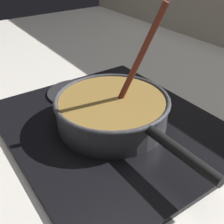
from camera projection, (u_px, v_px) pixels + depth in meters
ground at (92, 144)px, 0.69m from camera, size 2.40×1.60×0.04m
hob_plate at (112, 126)px, 0.71m from camera, size 0.56×0.48×0.01m
burner_ring at (112, 122)px, 0.70m from camera, size 0.19×0.19×0.01m
spare_burner at (75, 92)px, 0.84m from camera, size 0.16×0.16×0.01m
cooking_pan at (113, 110)px, 0.68m from camera, size 0.45×0.28×0.29m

